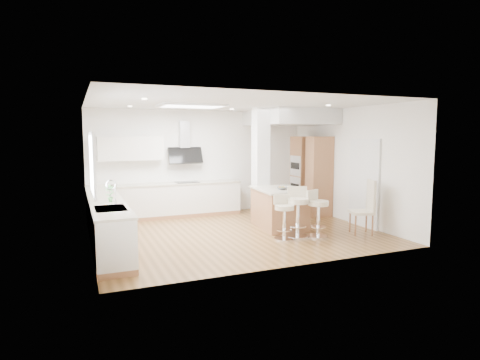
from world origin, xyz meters
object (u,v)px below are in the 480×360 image
bar_stool_c (317,211)px  dining_chair (366,205)px  peninsula (279,208)px  bar_stool_b (298,209)px  bar_stool_a (284,215)px

bar_stool_c → dining_chair: bearing=-33.1°
peninsula → bar_stool_b: bar_stool_b is taller
peninsula → dining_chair: size_ratio=1.34×
bar_stool_a → bar_stool_c: (0.75, -0.09, 0.04)m
dining_chair → peninsula: bearing=158.0°
bar_stool_c → peninsula: bearing=83.4°
peninsula → bar_stool_a: bearing=-107.3°
bar_stool_b → dining_chair: bearing=11.6°
bar_stool_c → dining_chair: dining_chair is taller
bar_stool_a → bar_stool_c: size_ratio=0.93×
peninsula → bar_stool_c: size_ratio=1.61×
bar_stool_a → bar_stool_c: bar_stool_c is taller
peninsula → dining_chair: 1.93m
bar_stool_b → bar_stool_c: bearing=2.9°
bar_stool_b → peninsula: bearing=110.9°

